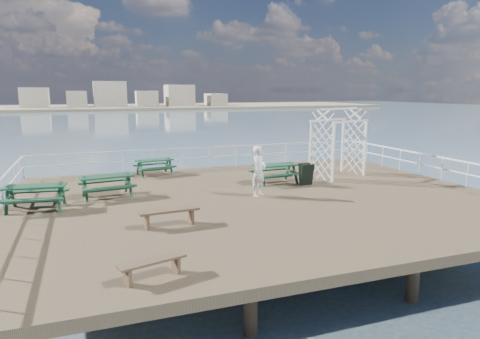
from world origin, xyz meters
name	(u,v)px	position (x,y,z in m)	size (l,w,h in m)	color
ground	(259,201)	(0.00, 0.00, -0.15)	(18.00, 14.00, 0.30)	brown
sea_backdrop	(142,104)	(12.54, 134.07, -0.51)	(300.00, 300.00, 9.20)	#476177
railing	(235,164)	(-0.07, 2.57, 0.87)	(17.77, 13.76, 1.10)	silver
picnic_table_a	(35,192)	(-7.80, 1.06, 0.61)	(2.13, 1.80, 0.95)	#163E26
picnic_table_b	(154,164)	(-3.06, 5.79, 0.54)	(1.95, 1.68, 0.84)	#163E26
picnic_table_c	(275,170)	(1.64, 2.13, 0.60)	(2.03, 1.68, 0.94)	#163E26
picnic_table_d	(107,181)	(-5.43, 2.05, 0.60)	(2.10, 1.78, 0.94)	#163E26
flat_bench_near	(169,214)	(-3.87, -2.31, 0.39)	(1.82, 0.56, 0.52)	#503A29
flat_bench_far	(152,264)	(-4.89, -5.80, 0.32)	(1.54, 0.75, 0.43)	#503A29
trellis_arbor	(338,146)	(5.00, 2.48, 1.43)	(2.90, 2.16, 3.21)	silver
sandwich_board	(306,175)	(2.69, 1.29, 0.46)	(0.59, 0.44, 0.95)	black
person	(259,171)	(0.06, 0.21, 0.97)	(0.71, 0.47, 1.95)	white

